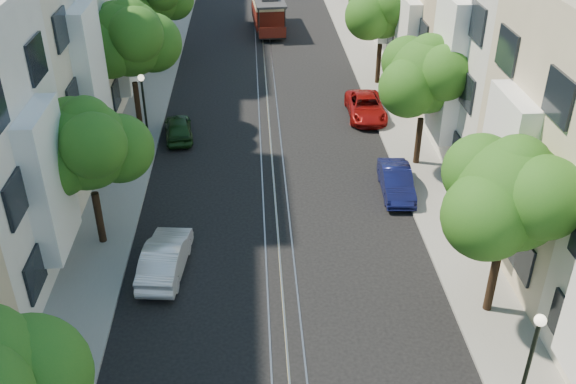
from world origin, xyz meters
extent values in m
plane|color=black|center=(0.00, 28.00, 0.00)|extent=(200.00, 200.00, 0.00)
cube|color=gray|center=(7.25, 28.00, 0.06)|extent=(2.50, 80.00, 0.12)
cube|color=gray|center=(-7.25, 28.00, 0.06)|extent=(2.50, 80.00, 0.12)
cube|color=gray|center=(-0.55, 28.00, 0.01)|extent=(0.06, 80.00, 0.02)
cube|color=gray|center=(0.00, 28.00, 0.01)|extent=(0.06, 80.00, 0.02)
cube|color=gray|center=(0.55, 28.00, 0.01)|extent=(0.06, 80.00, 0.02)
cube|color=tan|center=(0.00, 28.00, 0.00)|extent=(0.08, 80.00, 0.01)
cube|color=white|center=(8.20, 12.00, 4.20)|extent=(0.90, 3.04, 5.50)
cube|color=silver|center=(12.00, 20.00, 6.00)|extent=(7.00, 8.00, 12.00)
cube|color=white|center=(8.20, 20.00, 5.04)|extent=(0.90, 3.04, 6.60)
cube|color=#C6B28C|center=(12.00, 28.00, 4.50)|extent=(7.00, 8.00, 9.00)
cube|color=white|center=(8.20, 28.00, 3.78)|extent=(0.90, 3.04, 4.95)
cube|color=white|center=(-8.20, 12.00, 4.12)|extent=(0.90, 3.04, 5.39)
cube|color=beige|center=(-12.00, 20.00, 5.88)|extent=(7.00, 8.00, 11.76)
cube|color=white|center=(-8.20, 20.00, 4.94)|extent=(0.90, 3.04, 6.47)
cube|color=silver|center=(-12.00, 28.00, 4.41)|extent=(7.00, 8.00, 8.82)
cube|color=white|center=(-8.20, 28.00, 3.70)|extent=(0.90, 3.04, 4.85)
cube|color=white|center=(-8.20, 36.00, 4.32)|extent=(0.90, 3.04, 5.66)
cylinder|color=black|center=(7.20, 9.00, 1.34)|extent=(0.30, 0.30, 2.45)
sphere|color=#1C5715|center=(7.20, 9.00, 4.81)|extent=(3.64, 3.64, 3.64)
sphere|color=#1C5715|center=(8.30, 9.50, 4.41)|extent=(2.91, 2.91, 2.91)
sphere|color=#1C5715|center=(6.25, 8.30, 4.51)|extent=(2.84, 2.84, 2.84)
sphere|color=#1C5715|center=(7.30, 9.10, 5.71)|extent=(2.18, 2.18, 2.18)
cylinder|color=black|center=(7.20, 20.00, 1.31)|extent=(0.30, 0.30, 2.38)
sphere|color=#1C5715|center=(7.20, 20.00, 4.68)|extent=(3.54, 3.54, 3.54)
sphere|color=#1C5715|center=(8.30, 20.50, 4.28)|extent=(2.83, 2.83, 2.83)
sphere|color=#1C5715|center=(6.25, 19.30, 4.38)|extent=(2.76, 2.76, 2.76)
sphere|color=#1C5715|center=(7.30, 20.10, 5.58)|extent=(2.12, 2.12, 2.12)
cylinder|color=black|center=(7.20, 31.00, 1.38)|extent=(0.30, 0.30, 2.52)
sphere|color=#1C5715|center=(7.20, 31.00, 4.94)|extent=(3.74, 3.74, 3.74)
sphere|color=#1C5715|center=(8.30, 31.50, 4.54)|extent=(3.00, 3.00, 3.00)
sphere|color=#1C5715|center=(6.25, 30.30, 4.64)|extent=(2.92, 2.92, 2.92)
sphere|color=#1C5715|center=(-6.10, 2.50, 4.41)|extent=(2.91, 2.91, 2.91)
cylinder|color=black|center=(-7.20, 14.00, 1.26)|extent=(0.30, 0.30, 2.27)
sphere|color=#1C5715|center=(-7.20, 14.00, 4.47)|extent=(3.38, 3.38, 3.38)
sphere|color=#1C5715|center=(-6.10, 14.50, 4.07)|extent=(2.70, 2.70, 2.70)
sphere|color=#1C5715|center=(-8.15, 13.30, 4.17)|extent=(2.64, 2.64, 2.64)
sphere|color=#1C5715|center=(-7.10, 14.10, 5.38)|extent=(2.03, 2.03, 2.03)
cylinder|color=black|center=(-7.20, 25.00, 1.43)|extent=(0.30, 0.30, 2.62)
sphere|color=#1C5715|center=(-7.20, 25.00, 5.14)|extent=(3.90, 3.90, 3.90)
sphere|color=#1C5715|center=(-6.10, 25.50, 4.74)|extent=(3.12, 3.12, 3.12)
sphere|color=#1C5715|center=(-8.15, 24.30, 4.84)|extent=(3.04, 3.04, 3.04)
sphere|color=#1C5715|center=(-7.10, 25.10, 6.04)|extent=(2.34, 2.34, 2.34)
cylinder|color=black|center=(-7.20, 36.00, 1.31)|extent=(0.30, 0.30, 2.38)
sphere|color=#1C5715|center=(-8.15, 35.30, 4.38)|extent=(2.76, 2.76, 2.76)
cylinder|color=black|center=(6.30, 4.00, 2.12)|extent=(0.12, 0.12, 4.00)
sphere|color=#FFF2CC|center=(6.30, 4.00, 4.12)|extent=(0.32, 0.32, 0.32)
cylinder|color=black|center=(-6.30, 22.00, 2.12)|extent=(0.12, 0.12, 4.00)
sphere|color=#FFF2CC|center=(-6.30, 22.00, 4.12)|extent=(0.32, 0.32, 0.32)
cube|color=black|center=(0.50, 43.43, 0.41)|extent=(2.56, 7.34, 0.27)
cube|color=#55150E|center=(0.50, 43.43, 1.49)|extent=(2.47, 4.65, 2.16)
cube|color=beige|center=(0.50, 43.43, 2.30)|extent=(2.51, 4.69, 0.54)
imported|color=#0C0F3C|center=(5.60, 17.24, 0.62)|extent=(1.50, 3.84, 1.24)
imported|color=maroon|center=(5.60, 25.90, 0.62)|extent=(2.13, 4.48, 1.23)
imported|color=silver|center=(-4.40, 11.95, 0.67)|extent=(1.84, 4.20, 1.34)
imported|color=#183716|center=(-4.95, 23.72, 0.60)|extent=(1.88, 3.70, 1.21)
camera|label=1|loc=(-0.87, -7.98, 15.34)|focal=40.00mm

